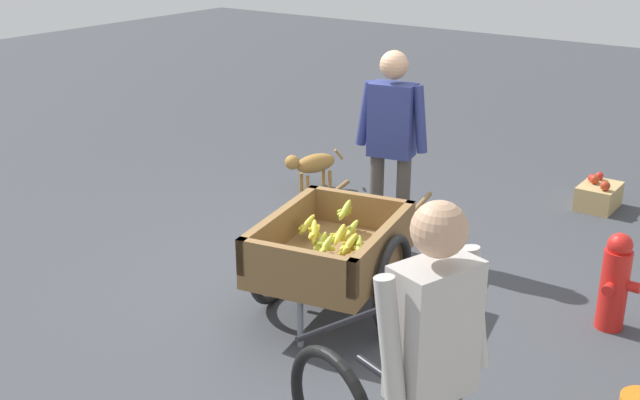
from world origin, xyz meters
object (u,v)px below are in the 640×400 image
dog (312,164)px  fire_hydrant (615,282)px  vendor_person (392,135)px  fruit_cart (332,254)px  mixed_fruit_crate (599,195)px  cyclist_person (432,357)px

dog → fire_hydrant: bearing=72.8°
vendor_person → fruit_cart: bearing=11.7°
fruit_cart → mixed_fruit_crate: size_ratio=4.02×
fire_hydrant → mixed_fruit_crate: size_ratio=1.52×
vendor_person → mixed_fruit_crate: (-1.94, 1.07, -0.84)m
vendor_person → mixed_fruit_crate: vendor_person is taller
mixed_fruit_crate → fruit_cart: bearing=-15.2°
cyclist_person → fruit_cart: bearing=-134.3°
fire_hydrant → vendor_person: bearing=-96.5°
fruit_cart → mixed_fruit_crate: fruit_cart is taller
cyclist_person → fire_hydrant: size_ratio=2.40×
fruit_cart → cyclist_person: 2.19m
vendor_person → mixed_fruit_crate: bearing=151.2°
vendor_person → fire_hydrant: 1.94m
vendor_person → mixed_fruit_crate: 2.37m
vendor_person → cyclist_person: cyclist_person is taller
fruit_cart → vendor_person: bearing=-168.3°
dog → fire_hydrant: fire_hydrant is taller
fruit_cart → vendor_person: size_ratio=1.10×
fruit_cart → vendor_person: (-1.12, -0.23, 0.52)m
fruit_cart → cyclist_person: cyclist_person is taller
fruit_cart → cyclist_person: size_ratio=1.10×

